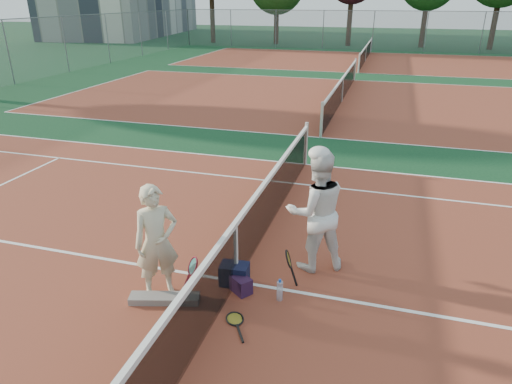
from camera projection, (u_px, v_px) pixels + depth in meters
ground at (237, 282)px, 6.88m from camera, size 130.00×130.00×0.00m
court_main at (237, 282)px, 6.87m from camera, size 23.77×10.97×0.01m
court_far_a at (342, 101)px, 18.78m from camera, size 23.77×10.97×0.01m
court_far_b at (365, 61)px, 30.68m from camera, size 23.77×10.97×0.01m
net_main at (236, 253)px, 6.68m from camera, size 0.10×10.98×1.02m
net_far_a at (342, 89)px, 18.58m from camera, size 0.10×10.98×1.02m
net_far_b at (366, 53)px, 30.49m from camera, size 0.10×10.98×1.02m
fence_back at (373, 31)px, 36.27m from camera, size 32.00×0.06×3.00m
player_a at (156, 242)px, 6.29m from camera, size 0.73×0.70×1.68m
player_b at (316, 211)px, 6.91m from camera, size 1.16×1.07×1.92m
racket_red at (193, 275)px, 6.54m from camera, size 0.39×0.39×0.56m
racket_black_held at (288, 269)px, 6.68m from camera, size 0.25×0.30×0.58m
racket_spare at (235, 319)px, 6.06m from camera, size 0.54×0.65×0.03m
sports_bag_navy at (234, 274)px, 6.77m from camera, size 0.44×0.32×0.33m
sports_bag_purple at (241, 285)px, 6.59m from camera, size 0.37×0.35×0.25m
net_cover_canvas at (165, 299)px, 6.41m from camera, size 1.00×0.48×0.10m
water_bottle at (280, 291)px, 6.41m from camera, size 0.09×0.09×0.30m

